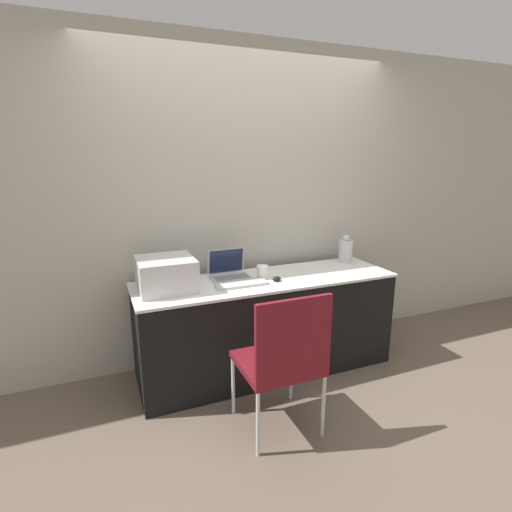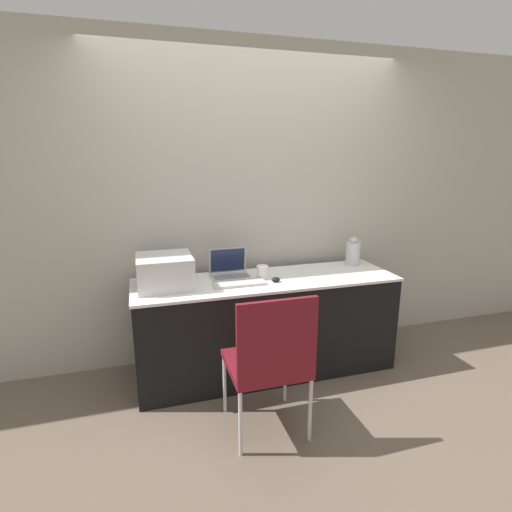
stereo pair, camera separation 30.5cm
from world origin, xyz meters
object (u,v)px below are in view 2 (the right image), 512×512
coffee_cup (262,272)px  metal_pitcher (353,252)px  laptop_left (230,271)px  external_keyboard (239,284)px  chair (270,357)px  printer (165,270)px  mouse (276,280)px

coffee_cup → metal_pitcher: bearing=10.6°
metal_pitcher → laptop_left: bearing=-177.5°
coffee_cup → metal_pitcher: (0.88, 0.16, 0.06)m
external_keyboard → metal_pitcher: (1.09, 0.27, 0.10)m
chair → printer: bearing=124.7°
mouse → chair: chair is taller
coffee_cup → metal_pitcher: metal_pitcher is taller
printer → coffee_cup: (0.73, -0.02, -0.07)m
printer → metal_pitcher: bearing=5.2°
mouse → chair: bearing=-111.9°
mouse → coffee_cup: bearing=123.6°
printer → external_keyboard: printer is taller
laptop_left → chair: (0.04, -0.88, -0.29)m
printer → chair: printer is taller
external_keyboard → mouse: bearing=-0.9°
mouse → metal_pitcher: (0.81, 0.27, 0.09)m
printer → chair: bearing=-55.3°
coffee_cup → chair: size_ratio=0.11×
printer → mouse: 0.82m
metal_pitcher → mouse: bearing=-161.3°
laptop_left → mouse: 0.38m
chair → coffee_cup: bearing=75.9°
mouse → external_keyboard: bearing=179.1°
metal_pitcher → chair: bearing=-139.1°
coffee_cup → mouse: coffee_cup is taller
external_keyboard → coffee_cup: (0.21, 0.10, 0.04)m
external_keyboard → printer: bearing=166.9°
laptop_left → external_keyboard: 0.22m
coffee_cup → metal_pitcher: 0.89m
laptop_left → external_keyboard: (0.02, -0.22, -0.04)m
printer → mouse: (0.80, -0.13, -0.11)m
coffee_cup → mouse: size_ratio=1.56×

